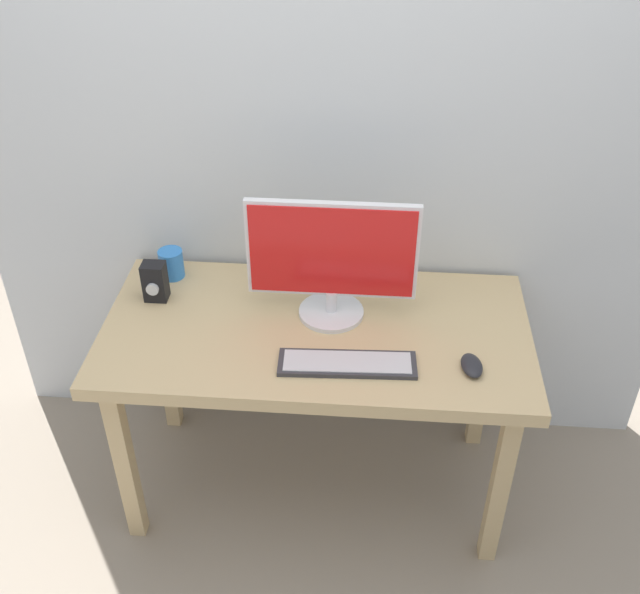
# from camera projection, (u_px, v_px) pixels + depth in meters

# --- Properties ---
(ground_plane) EXTENTS (6.00, 6.00, 0.00)m
(ground_plane) POSITION_uv_depth(u_px,v_px,m) (317.00, 481.00, 2.84)
(ground_plane) COLOR gray
(wall_back) EXTENTS (2.48, 0.04, 3.00)m
(wall_back) POSITION_uv_depth(u_px,v_px,m) (326.00, 53.00, 2.27)
(wall_back) COLOR silver
(wall_back) RESTS_ON ground_plane
(desk) EXTENTS (1.38, 0.70, 0.74)m
(desk) POSITION_uv_depth(u_px,v_px,m) (316.00, 347.00, 2.45)
(desk) COLOR tan
(desk) RESTS_ON ground_plane
(monitor) EXTENTS (0.54, 0.21, 0.41)m
(monitor) POSITION_uv_depth(u_px,v_px,m) (332.00, 259.00, 2.34)
(monitor) COLOR silver
(monitor) RESTS_ON desk
(keyboard_primary) EXTENTS (0.42, 0.14, 0.02)m
(keyboard_primary) POSITION_uv_depth(u_px,v_px,m) (347.00, 363.00, 2.25)
(keyboard_primary) COLOR #333338
(keyboard_primary) RESTS_ON desk
(mouse) EXTENTS (0.08, 0.12, 0.03)m
(mouse) POSITION_uv_depth(u_px,v_px,m) (472.00, 365.00, 2.23)
(mouse) COLOR #232328
(mouse) RESTS_ON desk
(audio_controller) EXTENTS (0.08, 0.07, 0.14)m
(audio_controller) POSITION_uv_depth(u_px,v_px,m) (155.00, 282.00, 2.49)
(audio_controller) COLOR black
(audio_controller) RESTS_ON desk
(coffee_mug) EXTENTS (0.09, 0.09, 0.10)m
(coffee_mug) POSITION_uv_depth(u_px,v_px,m) (171.00, 264.00, 2.61)
(coffee_mug) COLOR #337FD8
(coffee_mug) RESTS_ON desk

